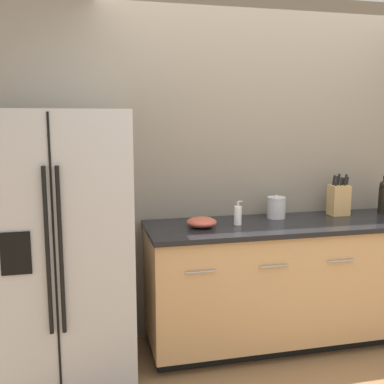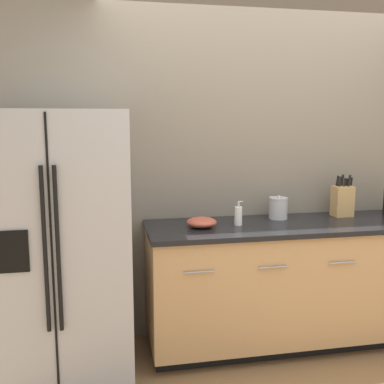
# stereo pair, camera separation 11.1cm
# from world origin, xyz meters

# --- Properties ---
(wall_back) EXTENTS (10.00, 0.05, 2.60)m
(wall_back) POSITION_xyz_m (0.00, 1.16, 1.30)
(wall_back) COLOR gray
(wall_back) RESTS_ON ground_plane
(counter_unit) EXTENTS (2.10, 0.64, 0.93)m
(counter_unit) POSITION_xyz_m (0.09, 0.82, 0.47)
(counter_unit) COLOR black
(counter_unit) RESTS_ON ground_plane
(refrigerator) EXTENTS (0.90, 0.79, 1.74)m
(refrigerator) POSITION_xyz_m (-1.53, 0.74, 0.87)
(refrigerator) COLOR #B2B2B5
(refrigerator) RESTS_ON ground_plane
(knife_block) EXTENTS (0.16, 0.12, 0.33)m
(knife_block) POSITION_xyz_m (0.58, 0.96, 1.06)
(knife_block) COLOR tan
(knife_block) RESTS_ON counter_unit
(soap_dispenser) EXTENTS (0.06, 0.05, 0.17)m
(soap_dispenser) POSITION_xyz_m (-0.30, 0.82, 1.01)
(soap_dispenser) COLOR white
(soap_dispenser) RESTS_ON counter_unit
(steel_canister) EXTENTS (0.14, 0.14, 0.18)m
(steel_canister) POSITION_xyz_m (0.06, 0.97, 1.02)
(steel_canister) COLOR #B7B7BA
(steel_canister) RESTS_ON counter_unit
(mixing_bowl) EXTENTS (0.21, 0.21, 0.07)m
(mixing_bowl) POSITION_xyz_m (-0.58, 0.80, 0.97)
(mixing_bowl) COLOR #B24C38
(mixing_bowl) RESTS_ON counter_unit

